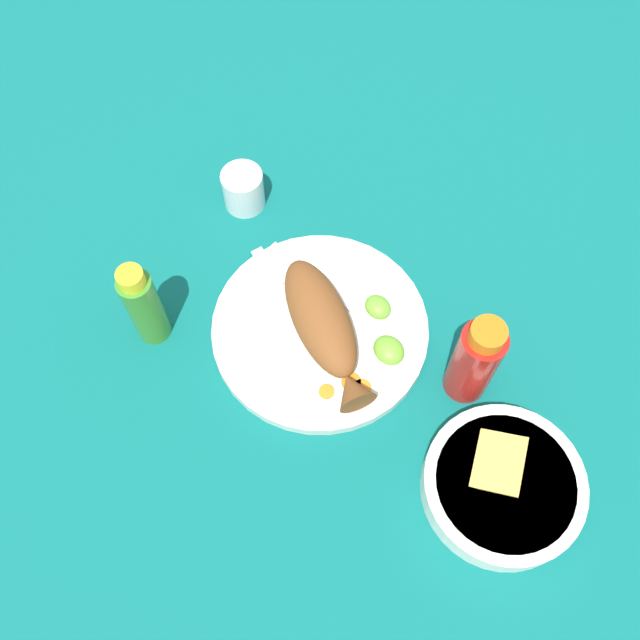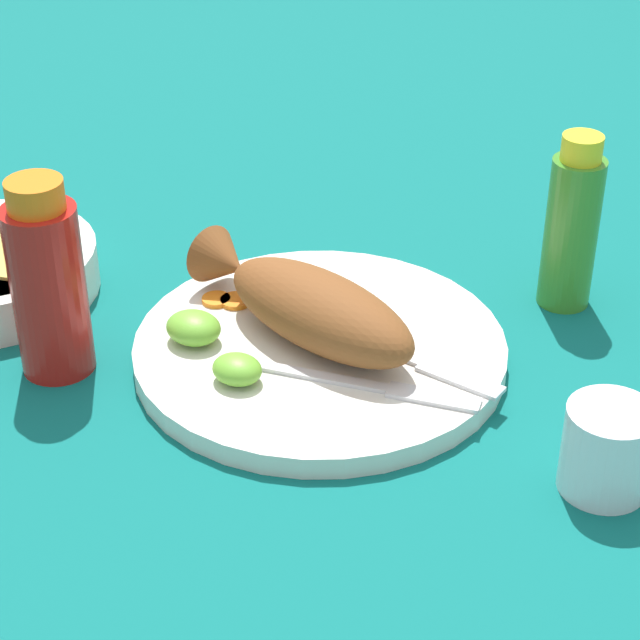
% 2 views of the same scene
% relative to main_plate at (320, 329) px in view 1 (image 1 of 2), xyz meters
% --- Properties ---
extents(ground_plane, '(4.00, 4.00, 0.00)m').
position_rel_main_plate_xyz_m(ground_plane, '(0.00, 0.00, -0.01)').
color(ground_plane, '#0C605B').
extents(main_plate, '(0.30, 0.30, 0.02)m').
position_rel_main_plate_xyz_m(main_plate, '(0.00, 0.00, 0.00)').
color(main_plate, silver).
rests_on(main_plate, ground_plane).
extents(fried_fish, '(0.23, 0.13, 0.06)m').
position_rel_main_plate_xyz_m(fried_fish, '(-0.01, 0.00, 0.04)').
color(fried_fish, brown).
rests_on(fried_fish, main_plate).
extents(fork_near, '(0.19, 0.04, 0.00)m').
position_rel_main_plate_xyz_m(fork_near, '(0.08, 0.01, 0.01)').
color(fork_near, silver).
rests_on(fork_near, main_plate).
extents(fork_far, '(0.18, 0.04, 0.00)m').
position_rel_main_plate_xyz_m(fork_far, '(0.07, -0.04, 0.01)').
color(fork_far, silver).
rests_on(fork_far, main_plate).
extents(carrot_slice_near, '(0.02, 0.02, 0.00)m').
position_rel_main_plate_xyz_m(carrot_slice_near, '(-0.08, 0.05, 0.01)').
color(carrot_slice_near, orange).
rests_on(carrot_slice_near, main_plate).
extents(carrot_slice_mid, '(0.03, 0.03, 0.00)m').
position_rel_main_plate_xyz_m(carrot_slice_mid, '(-0.09, 0.02, 0.01)').
color(carrot_slice_mid, orange).
rests_on(carrot_slice_mid, main_plate).
extents(carrot_slice_far, '(0.02, 0.02, 0.00)m').
position_rel_main_plate_xyz_m(carrot_slice_far, '(-0.11, 0.01, 0.01)').
color(carrot_slice_far, orange).
rests_on(carrot_slice_far, main_plate).
extents(lime_wedge_main, '(0.05, 0.04, 0.03)m').
position_rel_main_plate_xyz_m(lime_wedge_main, '(-0.09, -0.05, 0.02)').
color(lime_wedge_main, '#6BB233').
rests_on(lime_wedge_main, main_plate).
extents(lime_wedge_side, '(0.04, 0.03, 0.02)m').
position_rel_main_plate_xyz_m(lime_wedge_side, '(-0.03, -0.08, 0.02)').
color(lime_wedge_side, '#6BB233').
rests_on(lime_wedge_side, main_plate).
extents(hot_sauce_bottle_red, '(0.06, 0.06, 0.16)m').
position_rel_main_plate_xyz_m(hot_sauce_bottle_red, '(-0.18, -0.10, 0.07)').
color(hot_sauce_bottle_red, '#B21914').
rests_on(hot_sauce_bottle_red, ground_plane).
extents(hot_sauce_bottle_green, '(0.05, 0.05, 0.16)m').
position_rel_main_plate_xyz_m(hot_sauce_bottle_green, '(0.15, 0.18, 0.06)').
color(hot_sauce_bottle_green, '#3D8428').
rests_on(hot_sauce_bottle_green, ground_plane).
extents(salt_cup, '(0.06, 0.06, 0.06)m').
position_rel_main_plate_xyz_m(salt_cup, '(0.25, -0.05, 0.02)').
color(salt_cup, silver).
rests_on(salt_cup, ground_plane).
extents(guacamole_bowl, '(0.20, 0.20, 0.06)m').
position_rel_main_plate_xyz_m(guacamole_bowl, '(-0.31, -0.04, 0.01)').
color(guacamole_bowl, white).
rests_on(guacamole_bowl, ground_plane).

